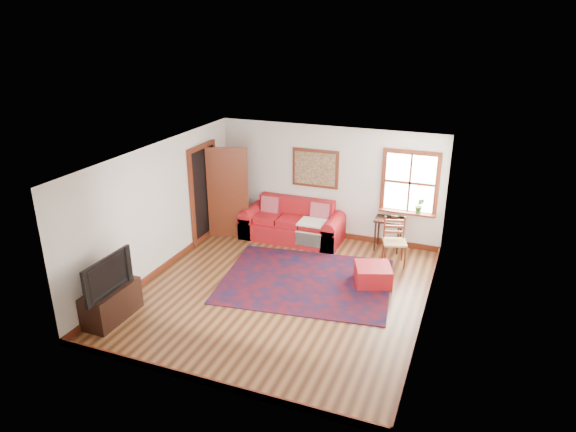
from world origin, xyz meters
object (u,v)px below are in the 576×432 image
at_px(red_ottoman, 373,275).
at_px(side_table, 389,224).
at_px(media_cabinet, 112,303).
at_px(red_leather_sofa, 293,226).
at_px(ladder_back_chair, 394,239).

relative_size(red_ottoman, side_table, 0.92).
bearing_deg(media_cabinet, side_table, 49.62).
distance_m(red_leather_sofa, red_ottoman, 2.58).
relative_size(ladder_back_chair, media_cabinet, 0.94).
bearing_deg(ladder_back_chair, media_cabinet, -136.51).
bearing_deg(media_cabinet, red_leather_sofa, 69.06).
distance_m(red_ottoman, ladder_back_chair, 1.08).
bearing_deg(ladder_back_chair, red_leather_sofa, 169.28).
height_order(red_ottoman, ladder_back_chair, ladder_back_chair).
relative_size(red_leather_sofa, red_ottoman, 3.50).
relative_size(red_ottoman, ladder_back_chair, 0.67).
height_order(red_leather_sofa, media_cabinet, red_leather_sofa).
relative_size(red_leather_sofa, side_table, 3.21).
height_order(red_leather_sofa, side_table, red_leather_sofa).
xyz_separation_m(red_leather_sofa, media_cabinet, (-1.59, -4.15, -0.01)).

